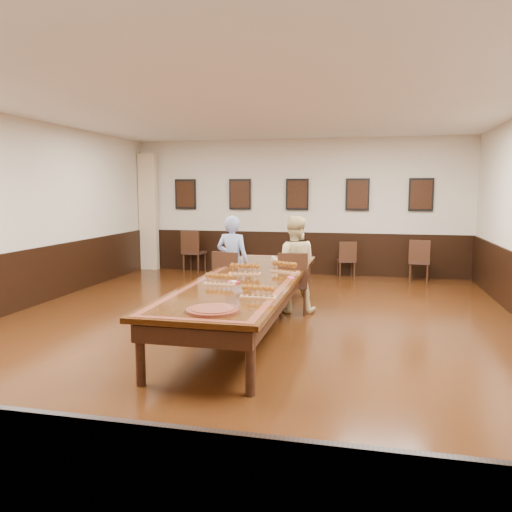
% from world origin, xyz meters
% --- Properties ---
extents(floor, '(8.00, 10.00, 0.02)m').
position_xyz_m(floor, '(0.00, 0.00, -0.01)').
color(floor, black).
rests_on(floor, ground).
extents(ceiling, '(8.00, 10.00, 0.02)m').
position_xyz_m(ceiling, '(0.00, 0.00, 3.21)').
color(ceiling, white).
rests_on(ceiling, floor).
extents(wall_back, '(8.00, 0.02, 3.20)m').
position_xyz_m(wall_back, '(0.00, 5.01, 1.60)').
color(wall_back, beige).
rests_on(wall_back, floor).
extents(wall_left, '(0.02, 10.00, 3.20)m').
position_xyz_m(wall_left, '(-4.01, 0.00, 1.60)').
color(wall_left, beige).
rests_on(wall_left, floor).
extents(chair_man, '(0.53, 0.57, 0.99)m').
position_xyz_m(chair_man, '(-0.60, 1.17, 0.49)').
color(chair_man, '#301C15').
rests_on(chair_man, floor).
extents(chair_woman, '(0.53, 0.57, 1.01)m').
position_xyz_m(chair_woman, '(0.49, 1.07, 0.51)').
color(chair_woman, '#301C15').
rests_on(chair_woman, floor).
extents(spare_chair_a, '(0.54, 0.58, 1.03)m').
position_xyz_m(spare_chair_a, '(-2.50, 4.68, 0.51)').
color(spare_chair_a, '#301C15').
rests_on(spare_chair_a, floor).
extents(spare_chair_b, '(0.48, 0.51, 0.87)m').
position_xyz_m(spare_chair_b, '(-1.48, 4.75, 0.43)').
color(spare_chair_b, '#301C15').
rests_on(spare_chair_b, floor).
extents(spare_chair_c, '(0.48, 0.51, 0.85)m').
position_xyz_m(spare_chair_c, '(1.19, 4.66, 0.42)').
color(spare_chair_c, '#301C15').
rests_on(spare_chair_c, floor).
extents(spare_chair_d, '(0.51, 0.54, 0.93)m').
position_xyz_m(spare_chair_d, '(2.79, 4.48, 0.47)').
color(spare_chair_d, '#301C15').
rests_on(spare_chair_d, floor).
extents(person_man, '(0.62, 0.46, 1.58)m').
position_xyz_m(person_man, '(-0.59, 1.28, 0.79)').
color(person_man, '#4860B6').
rests_on(person_man, floor).
extents(person_woman, '(0.85, 0.69, 1.59)m').
position_xyz_m(person_woman, '(0.48, 1.18, 0.79)').
color(person_woman, beige).
rests_on(person_woman, floor).
extents(pink_phone, '(0.13, 0.15, 0.01)m').
position_xyz_m(pink_phone, '(0.60, 0.11, 0.76)').
color(pink_phone, '#E24B82').
rests_on(pink_phone, conference_table).
extents(curtain, '(0.45, 0.18, 2.90)m').
position_xyz_m(curtain, '(-3.75, 4.82, 1.45)').
color(curtain, '#CFB38E').
rests_on(curtain, floor).
extents(wainscoting, '(8.00, 10.00, 1.00)m').
position_xyz_m(wainscoting, '(0.00, 0.00, 0.50)').
color(wainscoting, black).
rests_on(wainscoting, floor).
extents(conference_table, '(1.40, 5.00, 0.76)m').
position_xyz_m(conference_table, '(0.00, 0.00, 0.61)').
color(conference_table, black).
rests_on(conference_table, floor).
extents(posters, '(6.14, 0.04, 0.74)m').
position_xyz_m(posters, '(0.00, 4.94, 1.90)').
color(posters, black).
rests_on(posters, wall_back).
extents(flight_a, '(0.49, 0.19, 0.18)m').
position_xyz_m(flight_a, '(-0.11, 0.23, 0.83)').
color(flight_a, '#AA7047').
rests_on(flight_a, conference_table).
extents(flight_b, '(0.49, 0.32, 0.17)m').
position_xyz_m(flight_b, '(0.44, 0.55, 0.83)').
color(flight_b, '#AA7047').
rests_on(flight_b, conference_table).
extents(flight_c, '(0.42, 0.15, 0.16)m').
position_xyz_m(flight_c, '(-0.25, -0.62, 0.82)').
color(flight_c, '#AA7047').
rests_on(flight_c, conference_table).
extents(flight_d, '(0.43, 0.14, 0.16)m').
position_xyz_m(flight_d, '(0.43, -1.31, 0.82)').
color(flight_d, '#AA7047').
rests_on(flight_d, conference_table).
extents(red_plate_grp, '(0.19, 0.19, 0.02)m').
position_xyz_m(red_plate_grp, '(-0.11, -0.44, 0.76)').
color(red_plate_grp, '#B10B29').
rests_on(red_plate_grp, conference_table).
extents(carved_platter, '(0.67, 0.67, 0.04)m').
position_xyz_m(carved_platter, '(0.12, -2.07, 0.77)').
color(carved_platter, '#4F1A0F').
rests_on(carved_platter, conference_table).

